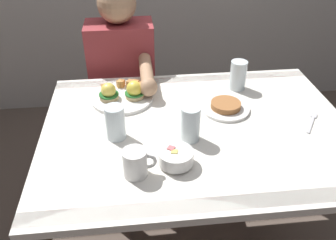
# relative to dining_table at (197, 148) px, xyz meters

# --- Properties ---
(dining_table) EXTENTS (1.20, 0.90, 0.74)m
(dining_table) POSITION_rel_dining_table_xyz_m (0.00, 0.00, 0.00)
(dining_table) COLOR white
(dining_table) RESTS_ON ground_plane
(eggs_benedict_plate) EXTENTS (0.27, 0.27, 0.09)m
(eggs_benedict_plate) POSITION_rel_dining_table_xyz_m (-0.29, 0.24, 0.13)
(eggs_benedict_plate) COLOR white
(eggs_benedict_plate) RESTS_ON dining_table
(fruit_bowl) EXTENTS (0.12, 0.12, 0.06)m
(fruit_bowl) POSITION_rel_dining_table_xyz_m (-0.11, -0.21, 0.14)
(fruit_bowl) COLOR white
(fruit_bowl) RESTS_ON dining_table
(coffee_mug) EXTENTS (0.11, 0.08, 0.09)m
(coffee_mug) POSITION_rel_dining_table_xyz_m (-0.25, -0.24, 0.16)
(coffee_mug) COLOR white
(coffee_mug) RESTS_ON dining_table
(fork) EXTENTS (0.10, 0.14, 0.00)m
(fork) POSITION_rel_dining_table_xyz_m (0.46, -0.02, 0.11)
(fork) COLOR silver
(fork) RESTS_ON dining_table
(water_glass_near) EXTENTS (0.07, 0.07, 0.13)m
(water_glass_near) POSITION_rel_dining_table_xyz_m (-0.31, -0.03, 0.17)
(water_glass_near) COLOR silver
(water_glass_near) RESTS_ON dining_table
(water_glass_far) EXTENTS (0.07, 0.07, 0.14)m
(water_glass_far) POSITION_rel_dining_table_xyz_m (-0.04, -0.07, 0.16)
(water_glass_far) COLOR silver
(water_glass_far) RESTS_ON dining_table
(water_glass_extra) EXTENTS (0.07, 0.07, 0.13)m
(water_glass_extra) POSITION_rel_dining_table_xyz_m (0.23, 0.29, 0.17)
(water_glass_extra) COLOR silver
(water_glass_extra) RESTS_ON dining_table
(side_plate) EXTENTS (0.20, 0.20, 0.04)m
(side_plate) POSITION_rel_dining_table_xyz_m (0.14, 0.11, 0.12)
(side_plate) COLOR white
(side_plate) RESTS_ON dining_table
(diner_person) EXTENTS (0.34, 0.54, 1.14)m
(diner_person) POSITION_rel_dining_table_xyz_m (-0.29, 0.60, 0.02)
(diner_person) COLOR #33333D
(diner_person) RESTS_ON ground_plane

